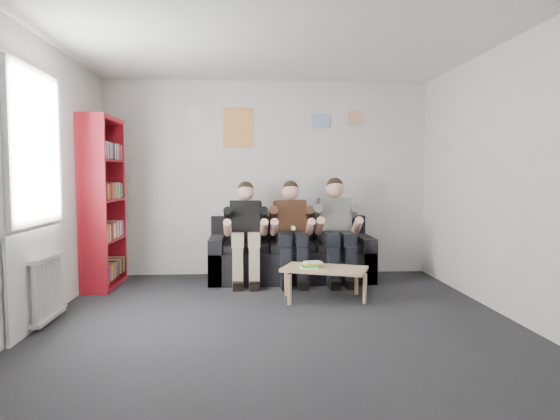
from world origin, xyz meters
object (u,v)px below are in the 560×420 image
object	(u,v)px
sofa	(290,257)
person_left	(246,233)
person_right	(337,231)
person_middle	(292,232)
bookshelf	(104,202)
coffee_table	(324,271)

from	to	relation	value
sofa	person_left	world-z (taller)	person_left
sofa	person_right	world-z (taller)	person_right
person_right	person_middle	bearing A→B (deg)	178.18
bookshelf	coffee_table	distance (m)	2.87
person_right	sofa	bearing A→B (deg)	159.75
person_right	bookshelf	bearing A→B (deg)	179.83
sofa	coffee_table	size ratio (longest dim) A/B	2.34
bookshelf	person_right	xyz separation A→B (m)	(2.95, 0.08, -0.39)
sofa	person_right	distance (m)	0.73
person_left	person_middle	xyz separation A→B (m)	(0.59, -0.00, 0.00)
bookshelf	person_left	world-z (taller)	bookshelf
person_left	person_middle	bearing A→B (deg)	7.25
person_middle	person_right	world-z (taller)	person_right
coffee_table	person_right	size ratio (longest dim) A/B	0.67
bookshelf	person_middle	size ratio (longest dim) A/B	1.60
sofa	person_left	distance (m)	0.72
person_right	person_left	bearing A→B (deg)	178.23
person_left	person_right	bearing A→B (deg)	7.19
bookshelf	person_right	distance (m)	2.97
coffee_table	person_right	world-z (taller)	person_right
sofa	bookshelf	xyz separation A→B (m)	(-2.35, -0.28, 0.76)
person_left	person_right	distance (m)	1.19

